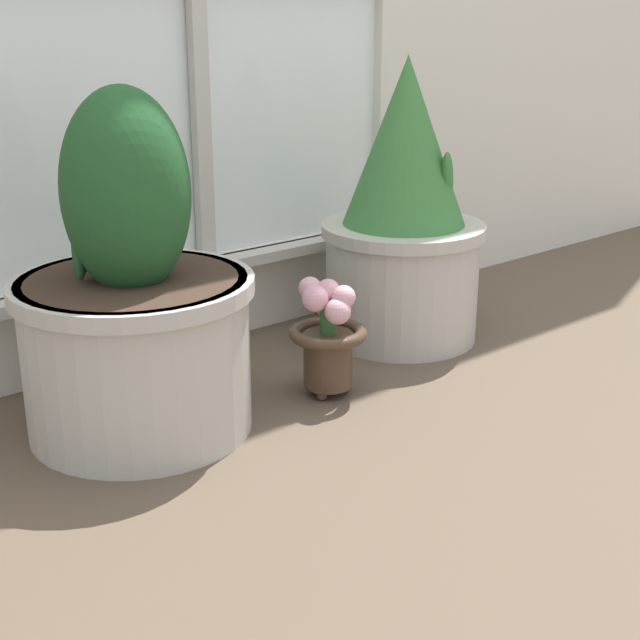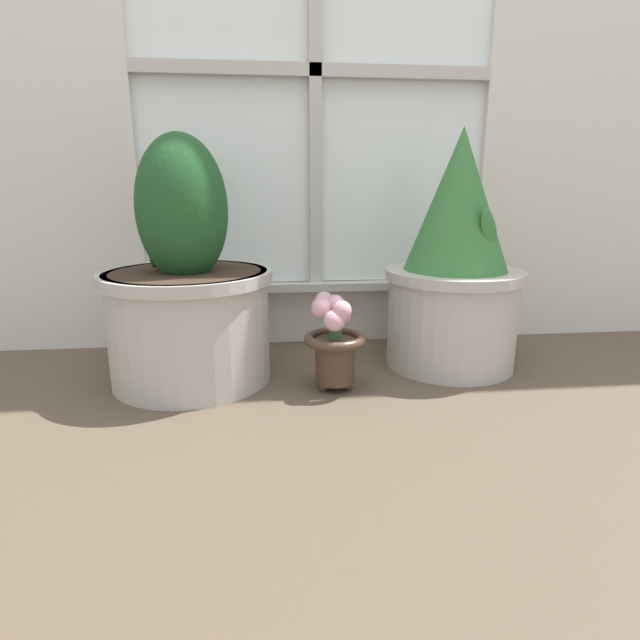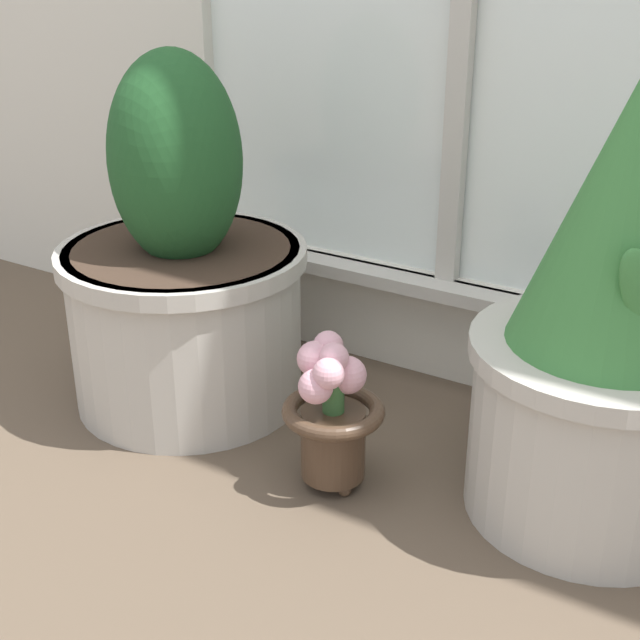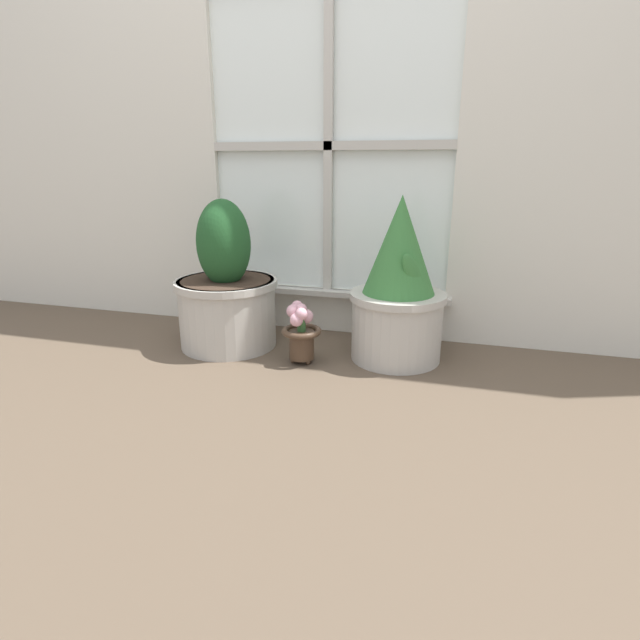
{
  "view_description": "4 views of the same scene",
  "coord_description": "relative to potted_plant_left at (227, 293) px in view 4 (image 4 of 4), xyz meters",
  "views": [
    {
      "loc": [
        -1.04,
        -1.1,
        0.71
      ],
      "look_at": [
        0.03,
        0.17,
        0.14
      ],
      "focal_mm": 50.0,
      "sensor_mm": 36.0,
      "label": 1
    },
    {
      "loc": [
        -0.15,
        -1.02,
        0.48
      ],
      "look_at": [
        -0.02,
        0.19,
        0.16
      ],
      "focal_mm": 28.0,
      "sensor_mm": 36.0,
      "label": 2
    },
    {
      "loc": [
        0.58,
        -0.85,
        0.78
      ],
      "look_at": [
        -0.04,
        0.17,
        0.24
      ],
      "focal_mm": 50.0,
      "sensor_mm": 36.0,
      "label": 3
    },
    {
      "loc": [
        0.57,
        -1.58,
        0.74
      ],
      "look_at": [
        0.05,
        0.23,
        0.14
      ],
      "focal_mm": 28.0,
      "sensor_mm": 36.0,
      "label": 4
    }
  ],
  "objects": [
    {
      "name": "wall_with_window",
      "position": [
        0.35,
        0.32,
        1.05
      ],
      "size": [
        4.4,
        0.1,
        2.5
      ],
      "color": "silver",
      "rests_on": "ground_plane"
    },
    {
      "name": "potted_plant_left",
      "position": [
        0.0,
        0.0,
        0.0
      ],
      "size": [
        0.42,
        0.42,
        0.61
      ],
      "color": "#B7B2A8",
      "rests_on": "ground_plane"
    },
    {
      "name": "flower_vase",
      "position": [
        0.35,
        -0.1,
        -0.1
      ],
      "size": [
        0.15,
        0.15,
        0.24
      ],
      "color": "#473323",
      "rests_on": "ground_plane"
    },
    {
      "name": "ground_plane",
      "position": [
        0.35,
        -0.22,
        -0.22
      ],
      "size": [
        10.0,
        10.0,
        0.0
      ],
      "primitive_type": "plane",
      "color": "brown"
    },
    {
      "name": "potted_plant_right",
      "position": [
        0.7,
        0.04,
        0.05
      ],
      "size": [
        0.37,
        0.37,
        0.63
      ],
      "color": "#B7B2A8",
      "rests_on": "ground_plane"
    }
  ]
}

